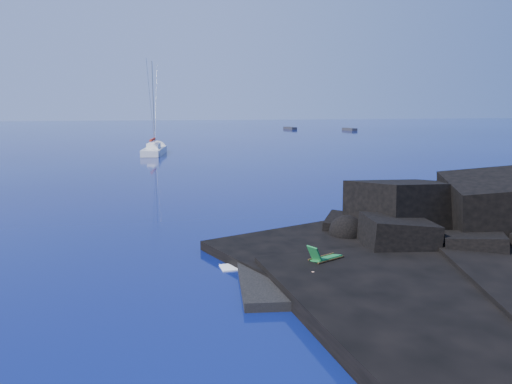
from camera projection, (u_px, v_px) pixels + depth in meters
ground at (236, 291)px, 18.81m from camera, size 400.00×400.00×0.00m
headland at (492, 250)px, 24.14m from camera, size 24.00×24.00×3.60m
beach at (344, 279)px, 20.13m from camera, size 9.08×6.86×0.70m
surf_foam at (321, 247)px, 24.58m from camera, size 10.00×8.00×0.06m
sailboat at (154, 154)px, 69.92m from camera, size 4.14×12.47×12.84m
deck_chair at (326, 253)px, 20.60m from camera, size 1.69×1.31×1.07m
towel at (300, 278)px, 19.15m from camera, size 2.14×1.32×0.05m
sunbather at (301, 274)px, 19.12m from camera, size 1.95×0.84×0.25m
marker_cone at (374, 249)px, 21.94m from camera, size 0.51×0.51×0.63m
distant_boat_a at (290, 129)px, 137.35m from camera, size 2.80×5.27×0.67m
distant_boat_b at (349, 131)px, 131.09m from camera, size 2.50×5.31×0.68m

